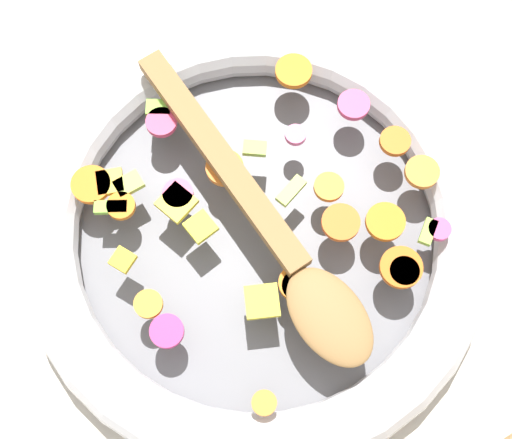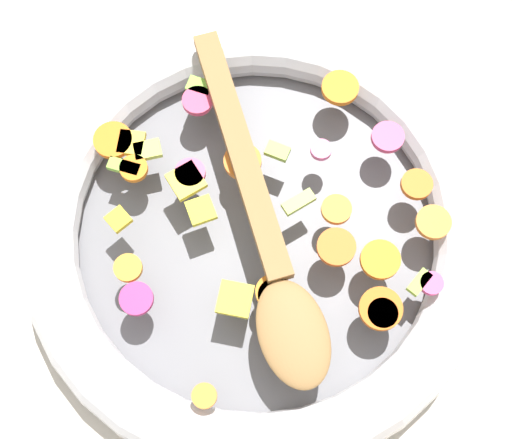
{
  "view_description": "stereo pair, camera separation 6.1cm",
  "coord_description": "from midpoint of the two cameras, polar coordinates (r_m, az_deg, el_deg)",
  "views": [
    {
      "loc": [
        -0.1,
        -0.17,
        0.62
      ],
      "look_at": [
        0.0,
        0.0,
        0.05
      ],
      "focal_mm": 50.0,
      "sensor_mm": 36.0,
      "label": 1
    },
    {
      "loc": [
        -0.04,
        -0.19,
        0.62
      ],
      "look_at": [
        0.0,
        0.0,
        0.05
      ],
      "focal_mm": 50.0,
      "sensor_mm": 36.0,
      "label": 2
    }
  ],
  "objects": [
    {
      "name": "wooden_spoon",
      "position": [
        0.59,
        3.51,
        -1.9
      ],
      "size": [
        0.06,
        0.33,
        0.01
      ],
      "color": "olive",
      "rests_on": "chopped_vegetables"
    },
    {
      "name": "ground_plane",
      "position": [
        0.65,
        2.63,
        -1.81
      ],
      "size": [
        4.0,
        4.0,
        0.0
      ],
      "primitive_type": "plane",
      "color": "beige"
    },
    {
      "name": "chopped_vegetables",
      "position": [
        0.61,
        4.09,
        0.33
      ],
      "size": [
        0.29,
        0.29,
        0.01
      ],
      "color": "orange",
      "rests_on": "skillet"
    },
    {
      "name": "skillet",
      "position": [
        0.63,
        2.71,
        -1.22
      ],
      "size": [
        0.42,
        0.42,
        0.05
      ],
      "color": "slate",
      "rests_on": "ground_plane"
    }
  ]
}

